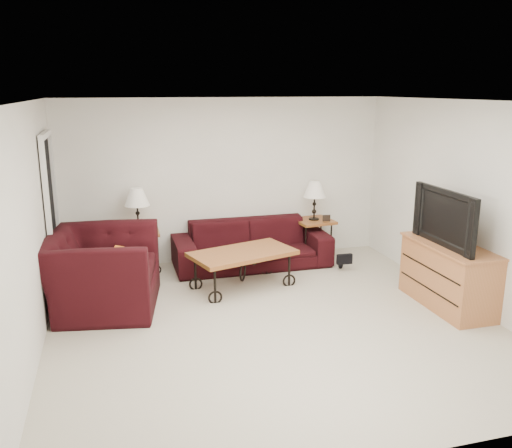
{
  "coord_description": "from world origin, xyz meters",
  "views": [
    {
      "loc": [
        -1.7,
        -5.48,
        2.63
      ],
      "look_at": [
        0.0,
        0.7,
        1.0
      ],
      "focal_mm": 37.51,
      "sensor_mm": 36.0,
      "label": 1
    }
  ],
  "objects_px": {
    "armchair": "(102,271)",
    "sofa": "(251,244)",
    "lamp_left": "(137,210)",
    "television": "(452,217)",
    "lamp_right": "(314,201)",
    "backpack": "(341,254)",
    "tv_stand": "(448,275)",
    "coffee_table": "(243,269)",
    "side_table_left": "(140,251)",
    "side_table_right": "(313,238)"
  },
  "relations": [
    {
      "from": "side_table_right",
      "to": "lamp_left",
      "type": "height_order",
      "value": "lamp_left"
    },
    {
      "from": "sofa",
      "to": "side_table_right",
      "type": "height_order",
      "value": "sofa"
    },
    {
      "from": "coffee_table",
      "to": "side_table_right",
      "type": "bearing_deg",
      "value": 36.07
    },
    {
      "from": "side_table_left",
      "to": "armchair",
      "type": "bearing_deg",
      "value": -112.78
    },
    {
      "from": "sofa",
      "to": "lamp_left",
      "type": "xyz_separation_m",
      "value": [
        -1.65,
        0.18,
        0.59
      ]
    },
    {
      "from": "television",
      "to": "backpack",
      "type": "relative_size",
      "value": 2.57
    },
    {
      "from": "sofa",
      "to": "television",
      "type": "height_order",
      "value": "television"
    },
    {
      "from": "side_table_right",
      "to": "lamp_left",
      "type": "distance_m",
      "value": 2.79
    },
    {
      "from": "tv_stand",
      "to": "backpack",
      "type": "xyz_separation_m",
      "value": [
        -0.68,
        1.64,
        -0.17
      ]
    },
    {
      "from": "tv_stand",
      "to": "backpack",
      "type": "relative_size",
      "value": 2.87
    },
    {
      "from": "coffee_table",
      "to": "side_table_left",
      "type": "bearing_deg",
      "value": 141.45
    },
    {
      "from": "lamp_right",
      "to": "armchair",
      "type": "height_order",
      "value": "lamp_right"
    },
    {
      "from": "lamp_right",
      "to": "coffee_table",
      "type": "height_order",
      "value": "lamp_right"
    },
    {
      "from": "lamp_right",
      "to": "backpack",
      "type": "distance_m",
      "value": 0.98
    },
    {
      "from": "side_table_left",
      "to": "side_table_right",
      "type": "bearing_deg",
      "value": 0.0
    },
    {
      "from": "lamp_right",
      "to": "tv_stand",
      "type": "xyz_separation_m",
      "value": [
        0.87,
        -2.32,
        -0.52
      ]
    },
    {
      "from": "armchair",
      "to": "sofa",
      "type": "bearing_deg",
      "value": -54.3
    },
    {
      "from": "side_table_left",
      "to": "television",
      "type": "relative_size",
      "value": 0.53
    },
    {
      "from": "television",
      "to": "tv_stand",
      "type": "bearing_deg",
      "value": 90.0
    },
    {
      "from": "television",
      "to": "backpack",
      "type": "distance_m",
      "value": 1.99
    },
    {
      "from": "sofa",
      "to": "lamp_left",
      "type": "height_order",
      "value": "lamp_left"
    },
    {
      "from": "side_table_right",
      "to": "lamp_right",
      "type": "height_order",
      "value": "lamp_right"
    },
    {
      "from": "tv_stand",
      "to": "backpack",
      "type": "height_order",
      "value": "tv_stand"
    },
    {
      "from": "lamp_left",
      "to": "coffee_table",
      "type": "xyz_separation_m",
      "value": [
        1.3,
        -1.04,
        -0.68
      ]
    },
    {
      "from": "armchair",
      "to": "backpack",
      "type": "distance_m",
      "value": 3.47
    },
    {
      "from": "side_table_left",
      "to": "lamp_left",
      "type": "bearing_deg",
      "value": 0.0
    },
    {
      "from": "television",
      "to": "backpack",
      "type": "height_order",
      "value": "television"
    },
    {
      "from": "lamp_left",
      "to": "lamp_right",
      "type": "height_order",
      "value": "lamp_left"
    },
    {
      "from": "side_table_right",
      "to": "armchair",
      "type": "bearing_deg",
      "value": -159.19
    },
    {
      "from": "television",
      "to": "side_table_left",
      "type": "bearing_deg",
      "value": -123.0
    },
    {
      "from": "coffee_table",
      "to": "tv_stand",
      "type": "relative_size",
      "value": 1.03
    },
    {
      "from": "sofa",
      "to": "coffee_table",
      "type": "bearing_deg",
      "value": -112.24
    },
    {
      "from": "lamp_right",
      "to": "coffee_table",
      "type": "relative_size",
      "value": 0.45
    },
    {
      "from": "lamp_right",
      "to": "television",
      "type": "xyz_separation_m",
      "value": [
        0.85,
        -2.32,
        0.22
      ]
    },
    {
      "from": "sofa",
      "to": "backpack",
      "type": "height_order",
      "value": "sofa"
    },
    {
      "from": "lamp_left",
      "to": "tv_stand",
      "type": "bearing_deg",
      "value": -32.85
    },
    {
      "from": "tv_stand",
      "to": "armchair",
      "type": "bearing_deg",
      "value": 165.18
    },
    {
      "from": "side_table_right",
      "to": "coffee_table",
      "type": "xyz_separation_m",
      "value": [
        -1.42,
        -1.04,
        -0.05
      ]
    },
    {
      "from": "side_table_right",
      "to": "tv_stand",
      "type": "bearing_deg",
      "value": -69.48
    },
    {
      "from": "tv_stand",
      "to": "side_table_right",
      "type": "bearing_deg",
      "value": 110.52
    },
    {
      "from": "coffee_table",
      "to": "armchair",
      "type": "height_order",
      "value": "armchair"
    },
    {
      "from": "sofa",
      "to": "coffee_table",
      "type": "xyz_separation_m",
      "value": [
        -0.35,
        -0.86,
        -0.09
      ]
    },
    {
      "from": "lamp_left",
      "to": "television",
      "type": "relative_size",
      "value": 0.53
    },
    {
      "from": "television",
      "to": "lamp_left",
      "type": "bearing_deg",
      "value": -123.0
    },
    {
      "from": "lamp_left",
      "to": "armchair",
      "type": "xyz_separation_m",
      "value": [
        -0.52,
        -1.23,
        -0.47
      ]
    },
    {
      "from": "tv_stand",
      "to": "sofa",
      "type": "bearing_deg",
      "value": 132.22
    },
    {
      "from": "armchair",
      "to": "backpack",
      "type": "xyz_separation_m",
      "value": [
        3.42,
        0.56,
        -0.24
      ]
    },
    {
      "from": "side_table_left",
      "to": "side_table_right",
      "type": "distance_m",
      "value": 2.72
    },
    {
      "from": "lamp_right",
      "to": "tv_stand",
      "type": "relative_size",
      "value": 0.46
    },
    {
      "from": "lamp_right",
      "to": "television",
      "type": "bearing_deg",
      "value": -69.92
    }
  ]
}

